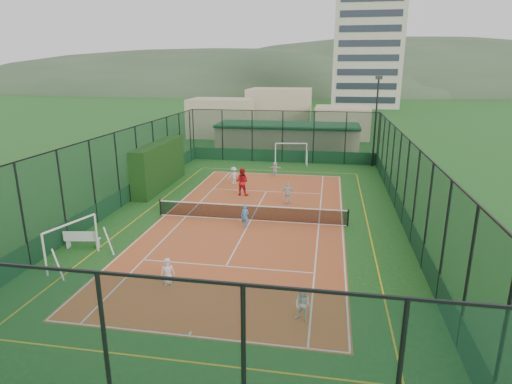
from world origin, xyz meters
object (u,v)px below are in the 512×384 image
child_far_back (275,169)px  coach (242,182)px  white_bench (83,239)px  futsal_goal_near (72,243)px  child_near_mid (245,216)px  futsal_goal_far (291,154)px  child_near_right (303,305)px  clubhouse (287,138)px  apartment_tower (367,40)px  child_far_right (288,193)px  child_near_left (168,271)px  child_far_left (234,176)px  floodlight_ne (375,122)px

child_far_back → coach: bearing=81.9°
white_bench → futsal_goal_near: bearing=-81.2°
futsal_goal_near → child_near_mid: size_ratio=2.26×
futsal_goal_far → child_far_back: bearing=-108.3°
child_far_back → coach: size_ratio=0.60×
child_near_right → clubhouse: bearing=123.2°
futsal_goal_near → child_near_mid: 9.33m
child_near_mid → futsal_goal_near: bearing=-125.3°
apartment_tower → child_far_back: size_ratio=24.76×
apartment_tower → child_far_right: apartment_tower is taller
apartment_tower → child_near_left: apartment_tower is taller
white_bench → child_far_back: child_far_back is taller
white_bench → futsal_goal_far: (8.71, 21.87, 0.51)m
apartment_tower → child_near_mid: apartment_tower is taller
white_bench → child_near_mid: (7.68, 4.31, 0.20)m
child_far_right → child_far_back: (-1.89, 7.82, -0.16)m
child_near_right → white_bench: bearing=-175.9°
child_near_mid → child_far_left: 9.50m
floodlight_ne → white_bench: size_ratio=4.73×
clubhouse → apartment_tower: (12.00, 60.00, 13.43)m
apartment_tower → child_far_left: apartment_tower is taller
futsal_goal_far → child_far_right: 12.81m
white_bench → child_near_left: bearing=-36.4°
futsal_goal_far → child_far_back: futsal_goal_far is taller
apartment_tower → child_far_back: apartment_tower is taller
child_near_left → coach: bearing=60.2°
futsal_goal_far → child_far_right: futsal_goal_far is taller
child_near_mid → child_far_back: 12.61m
child_near_right → child_far_left: size_ratio=0.91×
child_near_left → child_far_back: child_far_back is taller
clubhouse → child_far_left: clubhouse is taller
child_far_right → child_far_back: bearing=-88.4°
white_bench → child_far_back: bearing=56.1°
apartment_tower → clubhouse: bearing=-101.3°
clubhouse → futsal_goal_near: clubhouse is taller
clubhouse → child_near_left: bearing=-93.9°
child_near_right → child_far_back: 22.02m
apartment_tower → child_near_right: bearing=-95.1°
clubhouse → child_near_left: (-2.05, -30.46, -0.97)m
floodlight_ne → child_near_right: size_ratio=6.32×
apartment_tower → floodlight_ne: bearing=-93.0°
white_bench → child_far_left: 14.30m
clubhouse → futsal_goal_near: bearing=-103.9°
child_near_mid → coach: bearing=117.7°
child_near_mid → child_far_back: child_near_mid is taller
clubhouse → child_far_right: bearing=-84.1°
child_near_mid → child_near_right: size_ratio=1.04×
futsal_goal_far → child_near_mid: (-1.03, -17.56, -0.31)m
child_near_left → child_far_back: bearing=56.2°
child_near_right → child_far_back: child_near_right is taller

